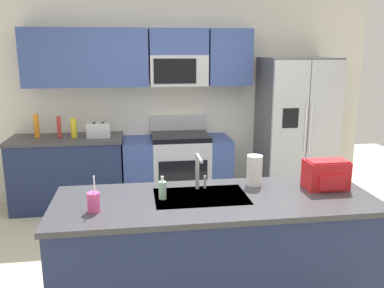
% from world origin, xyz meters
% --- Properties ---
extents(ground_plane, '(9.00, 9.00, 0.00)m').
position_xyz_m(ground_plane, '(0.00, 0.00, 0.00)').
color(ground_plane, beige).
rests_on(ground_plane, ground).
extents(kitchen_wall_unit, '(5.20, 0.43, 2.60)m').
position_xyz_m(kitchen_wall_unit, '(-0.14, 2.08, 1.47)').
color(kitchen_wall_unit, silver).
rests_on(kitchen_wall_unit, ground).
extents(back_counter, '(1.37, 0.63, 0.90)m').
position_xyz_m(back_counter, '(-1.38, 1.80, 0.45)').
color(back_counter, '#1E2A4D').
rests_on(back_counter, ground).
extents(range_oven, '(1.36, 0.61, 1.10)m').
position_xyz_m(range_oven, '(-0.01, 1.80, 0.44)').
color(range_oven, '#B7BABF').
rests_on(range_oven, ground).
extents(refrigerator, '(0.90, 0.76, 1.85)m').
position_xyz_m(refrigerator, '(1.53, 1.73, 0.93)').
color(refrigerator, '#4C4F54').
rests_on(refrigerator, ground).
extents(island_counter, '(2.34, 0.85, 0.90)m').
position_xyz_m(island_counter, '(0.02, -0.49, 0.45)').
color(island_counter, '#1E2A4D').
rests_on(island_counter, ground).
extents(toaster, '(0.28, 0.16, 0.18)m').
position_xyz_m(toaster, '(-0.98, 1.75, 0.99)').
color(toaster, '#B7BABF').
rests_on(toaster, back_counter).
extents(pepper_mill, '(0.05, 0.05, 0.26)m').
position_xyz_m(pepper_mill, '(-1.45, 1.80, 1.03)').
color(pepper_mill, '#B2332D').
rests_on(pepper_mill, back_counter).
extents(bottle_orange, '(0.06, 0.06, 0.29)m').
position_xyz_m(bottle_orange, '(-1.73, 1.86, 1.04)').
color(bottle_orange, orange).
rests_on(bottle_orange, back_counter).
extents(bottle_yellow, '(0.08, 0.08, 0.24)m').
position_xyz_m(bottle_yellow, '(-1.28, 1.79, 1.02)').
color(bottle_yellow, yellow).
rests_on(bottle_yellow, back_counter).
extents(sink_faucet, '(0.08, 0.21, 0.28)m').
position_xyz_m(sink_faucet, '(-0.07, -0.30, 1.07)').
color(sink_faucet, '#B7BABF').
rests_on(sink_faucet, island_counter).
extents(drink_cup_pink, '(0.08, 0.08, 0.25)m').
position_xyz_m(drink_cup_pink, '(-0.83, -0.62, 0.97)').
color(drink_cup_pink, '#EA4C93').
rests_on(drink_cup_pink, island_counter).
extents(soap_dispenser, '(0.06, 0.06, 0.17)m').
position_xyz_m(soap_dispenser, '(-0.36, -0.45, 0.97)').
color(soap_dispenser, '#A5D8B2').
rests_on(soap_dispenser, island_counter).
extents(paper_towel_roll, '(0.12, 0.12, 0.24)m').
position_xyz_m(paper_towel_roll, '(0.39, -0.24, 1.02)').
color(paper_towel_roll, white).
rests_on(paper_towel_roll, island_counter).
extents(backpack, '(0.32, 0.22, 0.23)m').
position_xyz_m(backpack, '(0.91, -0.40, 1.02)').
color(backpack, red).
rests_on(backpack, island_counter).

